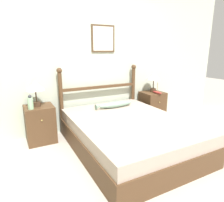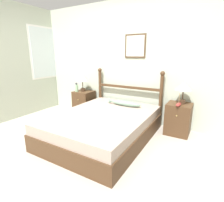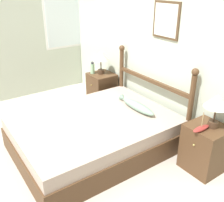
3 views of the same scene
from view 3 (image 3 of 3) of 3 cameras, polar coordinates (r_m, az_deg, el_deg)
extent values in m
plane|color=#B7AD9E|center=(3.60, -14.07, -11.55)|extent=(16.00, 16.00, 0.00)
cube|color=beige|center=(3.91, 8.44, 12.61)|extent=(6.40, 0.06, 2.55)
cube|color=#4C3823|center=(3.62, 11.72, 16.84)|extent=(0.45, 0.02, 0.47)
cube|color=beige|center=(3.61, 11.58, 16.84)|extent=(0.39, 0.01, 0.41)
cube|color=white|center=(5.45, -9.57, 18.21)|extent=(0.01, 1.01, 1.30)
cube|color=white|center=(5.45, -9.53, 18.20)|extent=(0.01, 0.93, 1.22)
cube|color=#4C331E|center=(3.58, -3.72, -8.16)|extent=(1.52, 2.03, 0.28)
cube|color=tan|center=(3.46, -3.82, -5.05)|extent=(1.48, 1.99, 0.17)
cylinder|color=#4C331E|center=(4.44, 2.05, 4.28)|extent=(0.07, 0.07, 1.06)
sphere|color=#4C331E|center=(4.27, 2.17, 11.43)|extent=(0.09, 0.09, 0.09)
cylinder|color=#4C331E|center=(3.49, 16.49, -2.78)|extent=(0.07, 0.07, 1.06)
sphere|color=#4C331E|center=(3.28, 17.69, 6.04)|extent=(0.09, 0.09, 0.09)
cube|color=#4C331E|center=(3.84, 8.63, 4.36)|extent=(1.45, 0.05, 0.05)
cube|color=#4C331E|center=(4.74, -2.21, 2.58)|extent=(0.43, 0.41, 0.58)
sphere|color=tan|center=(4.59, -4.53, 3.46)|extent=(0.02, 0.02, 0.02)
cube|color=#4C331E|center=(3.32, 19.51, -9.61)|extent=(0.43, 0.41, 0.58)
sphere|color=tan|center=(3.09, 17.38, -9.13)|extent=(0.02, 0.02, 0.02)
cylinder|color=#422D1E|center=(4.65, -2.41, 6.41)|extent=(0.12, 0.12, 0.07)
cylinder|color=#422D1E|center=(4.61, -2.44, 7.90)|extent=(0.02, 0.02, 0.18)
cone|color=beige|center=(4.56, -2.47, 9.85)|extent=(0.28, 0.28, 0.15)
cylinder|color=#422D1E|center=(3.16, 21.14, -4.71)|extent=(0.12, 0.12, 0.07)
cylinder|color=#422D1E|center=(3.10, 21.49, -2.68)|extent=(0.02, 0.02, 0.18)
cone|color=beige|center=(3.04, 21.96, 0.04)|extent=(0.28, 0.28, 0.15)
cylinder|color=#99C699|center=(4.65, -4.29, 7.01)|extent=(0.08, 0.08, 0.17)
sphere|color=#333338|center=(4.62, -4.33, 8.27)|extent=(0.05, 0.05, 0.05)
ellipsoid|color=maroon|center=(3.06, 18.85, -5.67)|extent=(0.08, 0.25, 0.04)
cylinder|color=#997F56|center=(3.01, 19.13, -3.86)|extent=(0.01, 0.01, 0.18)
ellipsoid|color=gray|center=(3.63, 5.64, -1.17)|extent=(0.63, 0.15, 0.11)
cone|color=gray|center=(3.87, 2.36, 0.66)|extent=(0.07, 0.09, 0.09)
camera|label=1|loc=(4.19, -45.73, 8.45)|focal=32.00mm
camera|label=2|loc=(1.49, -66.92, -17.58)|focal=28.00mm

